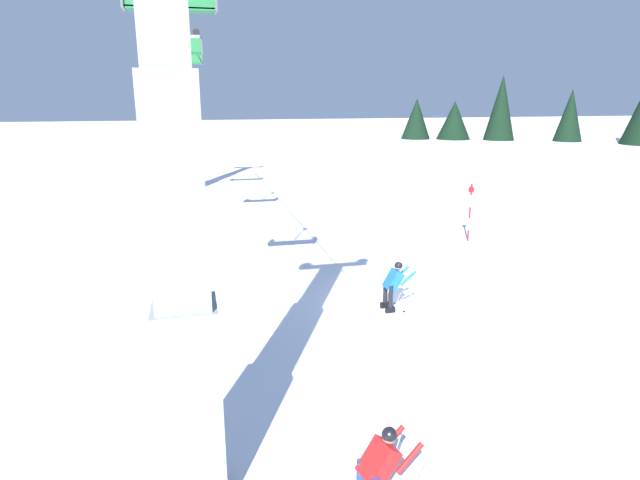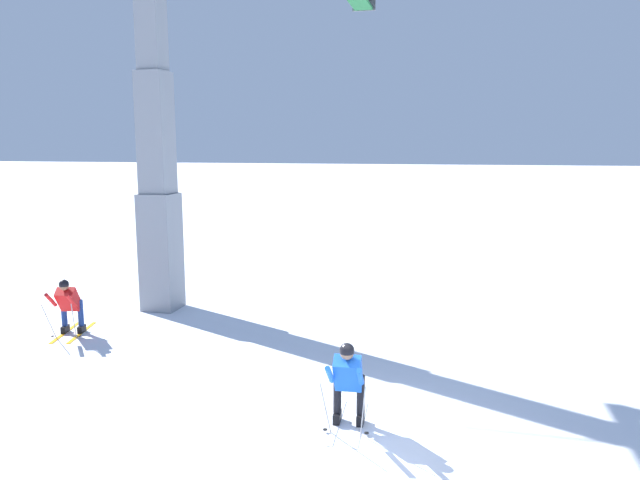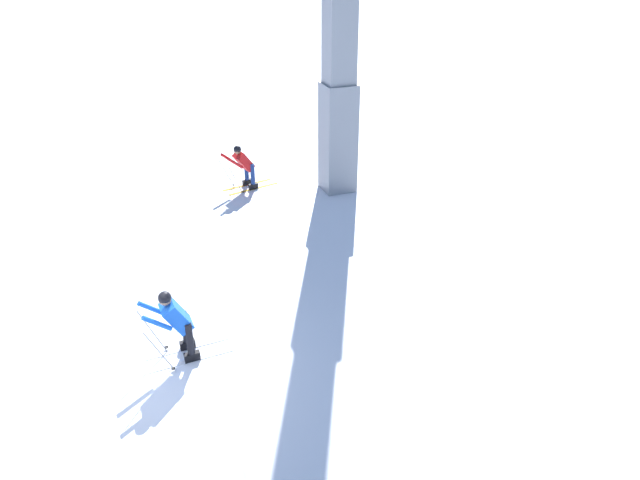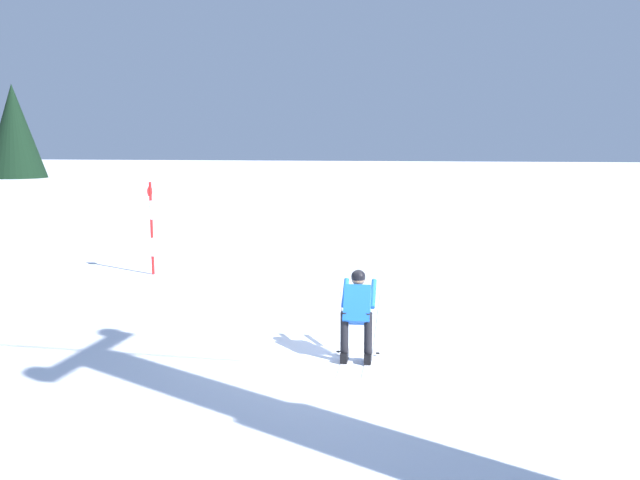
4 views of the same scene
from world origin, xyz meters
name	(u,v)px [view 3 (image 3 of 4)]	position (x,y,z in m)	size (l,w,h in m)	color
ground_plane	(134,379)	(0.00, 0.00, 0.00)	(260.00, 260.00, 0.00)	white
skier_carving_main	(176,320)	(-0.32, 0.87, 0.82)	(0.72, 1.61, 1.57)	white
lift_tower_near	(339,48)	(-6.47, 6.50, 4.09)	(0.90, 2.61, 9.99)	gray
skier_distant_uphill	(244,164)	(-7.50, 3.90, 0.78)	(0.95, 1.73, 1.51)	yellow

